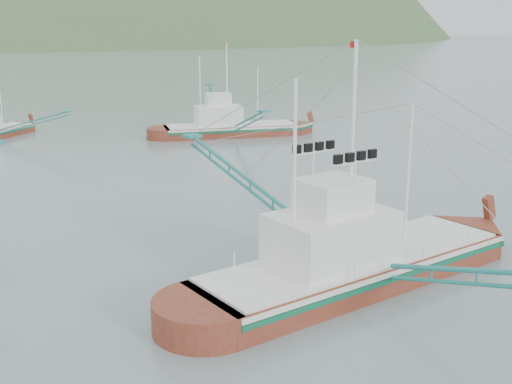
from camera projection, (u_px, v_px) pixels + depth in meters
ground at (332, 276)px, 32.45m from camera, size 1200.00×1200.00×0.00m
main_boat at (353, 249)px, 31.02m from camera, size 17.47×31.18×12.63m
bg_boat_right at (231, 116)px, 72.64m from camera, size 15.79×26.15×11.19m
headland_right at (146, 40)px, 500.80m from camera, size 684.00×432.00×306.00m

